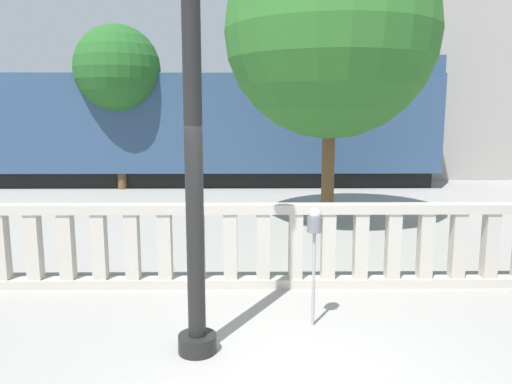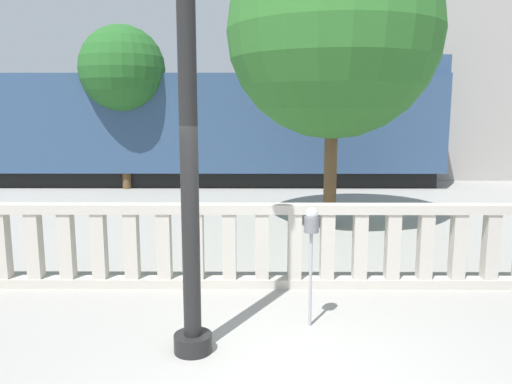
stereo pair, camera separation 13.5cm
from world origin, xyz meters
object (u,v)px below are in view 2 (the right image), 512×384
object	(u,v)px
tree_left	(334,32)
train_near	(144,128)
parking_meter	(311,230)
train_far	(190,120)
lamppost	(188,110)
tree_right	(122,70)

from	to	relation	value
tree_left	train_near	bearing A→B (deg)	130.21
tree_left	parking_meter	bearing A→B (deg)	-100.39
train_near	train_far	distance (m)	17.02
parking_meter	tree_left	distance (m)	6.42
lamppost	tree_left	distance (m)	6.85
lamppost	train_far	bearing A→B (deg)	97.70
lamppost	parking_meter	world-z (taller)	lamppost
lamppost	train_near	size ratio (longest dim) A/B	0.26
parking_meter	train_near	bearing A→B (deg)	111.33
train_near	parking_meter	bearing A→B (deg)	-68.67
train_near	tree_right	xyz separation A→B (m)	(-0.35, -1.28, 1.98)
tree_right	tree_left	bearing A→B (deg)	-42.33
parking_meter	tree_right	bearing A→B (deg)	115.00
lamppost	tree_left	world-z (taller)	tree_left
train_near	tree_right	distance (m)	2.38
train_near	tree_left	bearing A→B (deg)	-49.79
parking_meter	train_far	world-z (taller)	train_far
lamppost	train_far	size ratio (longest dim) A/B	0.20
train_far	tree_left	xyz separation A→B (m)	(6.45, -23.94, 2.37)
parking_meter	tree_right	xyz separation A→B (m)	(-5.20, 11.16, 2.80)
tree_right	train_near	bearing A→B (deg)	74.70
tree_left	tree_right	size ratio (longest dim) A/B	1.23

